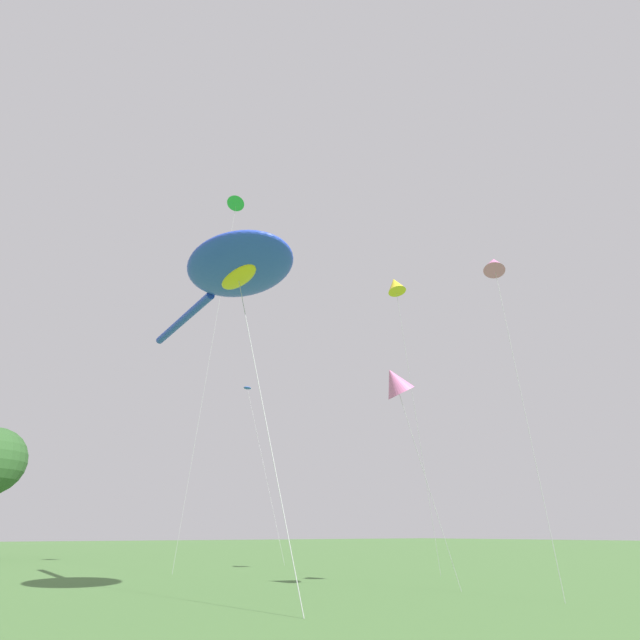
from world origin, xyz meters
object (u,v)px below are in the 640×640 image
object	(u,v)px
small_kite_tiny_distant	(395,286)
small_kite_box_yellow	(237,200)
small_kite_triangle_green	(494,265)
small_kite_bird_shape	(248,393)
small_kite_delta_white	(395,381)
big_show_kite	(236,270)

from	to	relation	value
small_kite_tiny_distant	small_kite_box_yellow	bearing A→B (deg)	121.43
small_kite_triangle_green	small_kite_tiny_distant	size ratio (longest dim) A/B	0.83
small_kite_box_yellow	small_kite_bird_shape	world-z (taller)	small_kite_box_yellow
small_kite_bird_shape	small_kite_box_yellow	bearing A→B (deg)	-135.21
small_kite_box_yellow	small_kite_delta_white	world-z (taller)	small_kite_box_yellow
small_kite_box_yellow	small_kite_triangle_green	world-z (taller)	small_kite_box_yellow
big_show_kite	small_kite_box_yellow	size ratio (longest dim) A/B	0.52
small_kite_box_yellow	small_kite_delta_white	xyz separation A→B (m)	(2.38, -12.73, -16.69)
small_kite_bird_shape	small_kite_triangle_green	bearing A→B (deg)	-97.81
big_show_kite	small_kite_delta_white	xyz separation A→B (m)	(6.73, -1.75, -3.91)
small_kite_triangle_green	big_show_kite	bearing A→B (deg)	40.11
small_kite_delta_white	big_show_kite	bearing A→B (deg)	89.24
small_kite_bird_shape	small_kite_triangle_green	distance (m)	23.37
small_kite_box_yellow	small_kite_delta_white	size ratio (longest dim) A/B	2.99
small_kite_box_yellow	small_kite_bird_shape	bearing A→B (deg)	93.41
small_kite_box_yellow	small_kite_delta_white	distance (m)	21.13
small_kite_bird_shape	small_kite_tiny_distant	bearing A→B (deg)	-92.86
small_kite_bird_shape	small_kite_tiny_distant	distance (m)	16.32
small_kite_bird_shape	small_kite_delta_white	world-z (taller)	small_kite_bird_shape
big_show_kite	small_kite_bird_shape	xyz separation A→B (m)	(9.85, 18.07, 0.62)
small_kite_box_yellow	small_kite_bird_shape	distance (m)	15.11
big_show_kite	small_kite_tiny_distant	xyz separation A→B (m)	(11.14, 2.11, 3.77)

